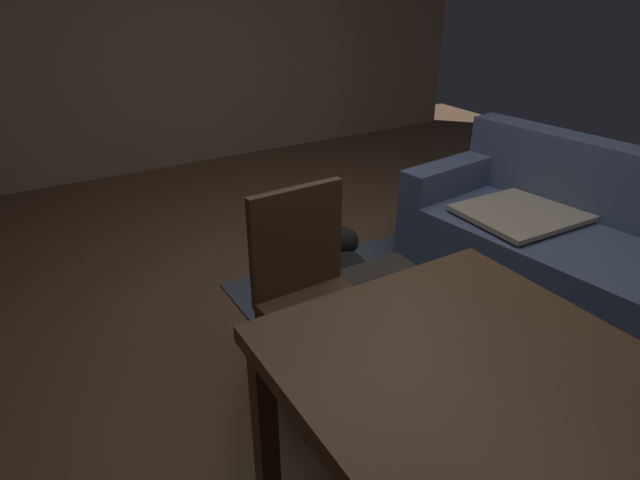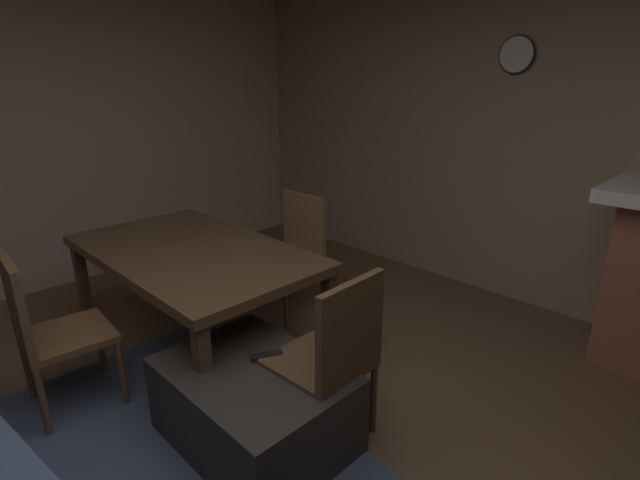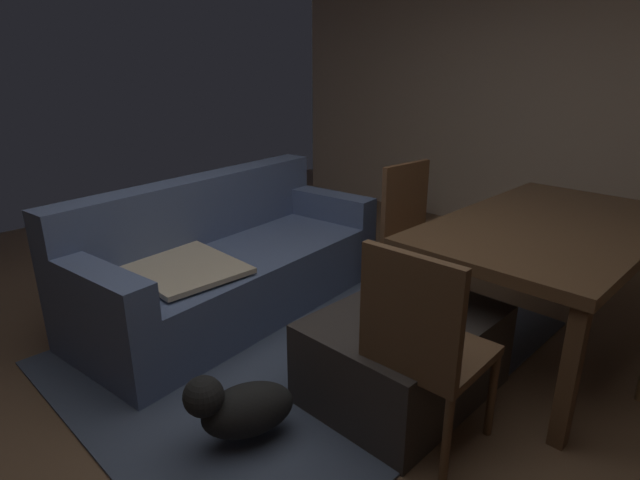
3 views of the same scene
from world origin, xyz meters
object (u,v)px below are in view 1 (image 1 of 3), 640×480
(ottoman_coffee_table, at_px, (398,358))
(small_dog, at_px, (349,268))
(dining_chair_west, at_px, (310,285))
(couch, at_px, (594,256))
(dining_table, at_px, (580,474))
(tv_remote, at_px, (384,326))

(ottoman_coffee_table, bearing_deg, small_dog, 160.76)
(dining_chair_west, distance_m, small_dog, 0.83)
(couch, xyz_separation_m, dining_table, (1.02, -1.67, 0.36))
(tv_remote, xyz_separation_m, dining_table, (0.95, -0.16, 0.23))
(ottoman_coffee_table, bearing_deg, couch, 91.91)
(ottoman_coffee_table, bearing_deg, dining_table, -15.41)
(small_dog, bearing_deg, dining_table, -17.16)
(dining_chair_west, bearing_deg, tv_remote, 27.97)
(ottoman_coffee_table, relative_size, small_dog, 1.91)
(ottoman_coffee_table, xyz_separation_m, dining_table, (0.97, -0.27, 0.45))
(dining_chair_west, bearing_deg, ottoman_coffee_table, 43.67)
(dining_chair_west, xyz_separation_m, small_dog, (-0.52, 0.55, -0.34))
(dining_table, bearing_deg, couch, 121.48)
(couch, xyz_separation_m, dining_chair_west, (-0.24, -1.67, 0.22))
(couch, distance_m, small_dog, 1.35)
(small_dog, bearing_deg, dining_chair_west, -46.95)
(couch, bearing_deg, dining_chair_west, -98.13)
(couch, height_order, dining_chair_west, dining_chair_west)
(ottoman_coffee_table, distance_m, dining_table, 1.11)
(tv_remote, distance_m, dining_table, 0.99)
(tv_remote, xyz_separation_m, small_dog, (-0.82, 0.39, -0.25))
(tv_remote, relative_size, dining_chair_west, 0.17)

